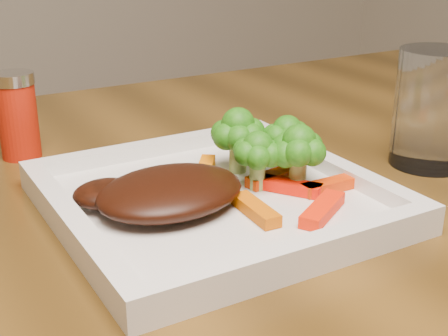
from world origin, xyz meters
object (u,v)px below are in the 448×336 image
steak (170,192)px  spice_shaker (17,116)px  plate (214,203)px  drinking_glass (433,109)px

steak → spice_shaker: bearing=107.8°
plate → steak: bearing=-177.1°
plate → spice_shaker: bearing=117.4°
plate → steak: 0.05m
plate → spice_shaker: (-0.11, 0.22, 0.04)m
plate → drinking_glass: size_ratio=2.25×
plate → steak: (-0.04, -0.00, 0.02)m
spice_shaker → drinking_glass: 0.43m
steak → spice_shaker: (-0.07, 0.22, 0.02)m
drinking_glass → plate: bearing=176.8°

